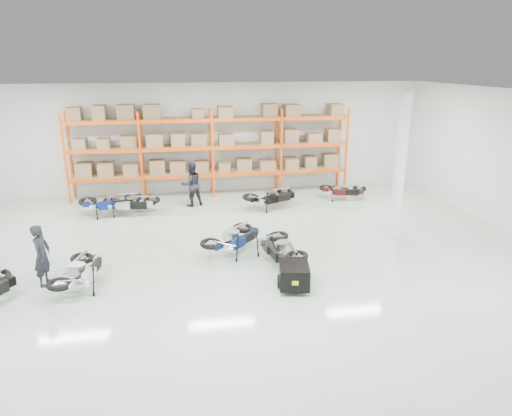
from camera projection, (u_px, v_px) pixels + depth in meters
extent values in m
plane|color=#AFC3B0|center=(231.00, 255.00, 13.09)|extent=(18.00, 18.00, 0.00)
plane|color=white|center=(228.00, 94.00, 11.70)|extent=(18.00, 18.00, 0.00)
plane|color=silver|center=(210.00, 138.00, 18.96)|extent=(18.00, 0.00, 18.00)
plane|color=silver|center=(293.00, 313.00, 5.83)|extent=(18.00, 0.00, 18.00)
cube|color=#FF520D|center=(65.00, 160.00, 17.28)|extent=(0.08, 0.08, 3.50)
cube|color=#FF520D|center=(70.00, 155.00, 18.12)|extent=(0.08, 0.08, 3.50)
cube|color=#FF520D|center=(141.00, 157.00, 17.73)|extent=(0.08, 0.08, 3.50)
cube|color=#FF520D|center=(142.00, 153.00, 18.57)|extent=(0.08, 0.08, 3.50)
cube|color=#FF520D|center=(213.00, 155.00, 18.18)|extent=(0.08, 0.08, 3.50)
cube|color=#FF520D|center=(211.00, 151.00, 19.02)|extent=(0.08, 0.08, 3.50)
cube|color=#FF520D|center=(281.00, 153.00, 18.63)|extent=(0.08, 0.08, 3.50)
cube|color=#FF520D|center=(277.00, 149.00, 19.47)|extent=(0.08, 0.08, 3.50)
cube|color=#FF520D|center=(346.00, 150.00, 19.08)|extent=(0.08, 0.08, 3.50)
cube|color=#FF520D|center=(339.00, 147.00, 19.92)|extent=(0.08, 0.08, 3.50)
cube|color=#FF520D|center=(106.00, 180.00, 17.76)|extent=(2.70, 0.08, 0.12)
cube|color=#FF520D|center=(109.00, 175.00, 18.61)|extent=(2.70, 0.08, 0.12)
cube|color=#92744B|center=(107.00, 175.00, 18.16)|extent=(2.68, 0.88, 0.02)
cube|color=#92744B|center=(107.00, 170.00, 18.09)|extent=(2.40, 0.70, 0.44)
cube|color=#FF520D|center=(178.00, 177.00, 18.21)|extent=(2.70, 0.08, 0.12)
cube|color=#FF520D|center=(178.00, 172.00, 19.06)|extent=(2.70, 0.08, 0.12)
cube|color=#92744B|center=(178.00, 173.00, 18.61)|extent=(2.68, 0.88, 0.02)
cube|color=#92744B|center=(178.00, 167.00, 18.54)|extent=(2.40, 0.70, 0.44)
cube|color=#FF520D|center=(248.00, 174.00, 18.66)|extent=(2.70, 0.08, 0.12)
cube|color=#FF520D|center=(244.00, 169.00, 19.51)|extent=(2.70, 0.08, 0.12)
cube|color=#92744B|center=(246.00, 170.00, 19.06)|extent=(2.68, 0.88, 0.02)
cube|color=#92744B|center=(246.00, 165.00, 18.99)|extent=(2.40, 0.70, 0.44)
cube|color=#FF520D|center=(313.00, 171.00, 19.11)|extent=(2.70, 0.08, 0.12)
cube|color=#FF520D|center=(308.00, 167.00, 19.96)|extent=(2.70, 0.08, 0.12)
cube|color=#92744B|center=(310.00, 168.00, 19.51)|extent=(2.68, 0.88, 0.02)
cube|color=#92744B|center=(311.00, 162.00, 19.44)|extent=(2.40, 0.70, 0.44)
cube|color=#FF520D|center=(103.00, 152.00, 17.43)|extent=(2.70, 0.08, 0.12)
cube|color=#FF520D|center=(106.00, 148.00, 18.27)|extent=(2.70, 0.08, 0.12)
cube|color=#92744B|center=(104.00, 148.00, 17.83)|extent=(2.68, 0.88, 0.02)
cube|color=#92744B|center=(104.00, 142.00, 17.76)|extent=(2.40, 0.70, 0.44)
cube|color=#FF520D|center=(177.00, 150.00, 17.88)|extent=(2.70, 0.08, 0.12)
cube|color=#FF520D|center=(177.00, 146.00, 18.72)|extent=(2.70, 0.08, 0.12)
cube|color=#92744B|center=(177.00, 146.00, 18.28)|extent=(2.68, 0.88, 0.02)
cube|color=#92744B|center=(176.00, 140.00, 18.21)|extent=(2.40, 0.70, 0.44)
cube|color=#FF520D|center=(247.00, 148.00, 18.33)|extent=(2.70, 0.08, 0.12)
cube|color=#FF520D|center=(244.00, 144.00, 19.17)|extent=(2.70, 0.08, 0.12)
cube|color=#92744B|center=(246.00, 144.00, 18.73)|extent=(2.68, 0.88, 0.02)
cube|color=#92744B|center=(246.00, 138.00, 18.66)|extent=(2.40, 0.70, 0.44)
cube|color=#FF520D|center=(314.00, 145.00, 18.78)|extent=(2.70, 0.08, 0.12)
cube|color=#FF520D|center=(308.00, 142.00, 19.62)|extent=(2.70, 0.08, 0.12)
cube|color=#92744B|center=(311.00, 142.00, 19.18)|extent=(2.68, 0.88, 0.02)
cube|color=#92744B|center=(312.00, 136.00, 19.10)|extent=(2.40, 0.70, 0.44)
cube|color=#FF520D|center=(100.00, 123.00, 17.09)|extent=(2.70, 0.08, 0.12)
cube|color=#FF520D|center=(103.00, 120.00, 17.93)|extent=(2.70, 0.08, 0.12)
cube|color=#92744B|center=(101.00, 120.00, 17.49)|extent=(2.68, 0.88, 0.02)
cube|color=#92744B|center=(101.00, 114.00, 17.42)|extent=(2.40, 0.70, 0.44)
cube|color=#FF520D|center=(175.00, 121.00, 17.54)|extent=(2.70, 0.08, 0.12)
cube|color=#FF520D|center=(175.00, 119.00, 18.38)|extent=(2.70, 0.08, 0.12)
cube|color=#92744B|center=(175.00, 118.00, 17.94)|extent=(2.68, 0.88, 0.02)
cube|color=#92744B|center=(175.00, 112.00, 17.87)|extent=(2.40, 0.70, 0.44)
cube|color=#FF520D|center=(247.00, 120.00, 17.99)|extent=(2.70, 0.08, 0.12)
cube|color=#FF520D|center=(244.00, 117.00, 18.83)|extent=(2.70, 0.08, 0.12)
cube|color=#92744B|center=(246.00, 117.00, 18.39)|extent=(2.68, 0.88, 0.02)
cube|color=#92744B|center=(245.00, 111.00, 18.32)|extent=(2.40, 0.70, 0.44)
cube|color=#FF520D|center=(316.00, 118.00, 18.44)|extent=(2.70, 0.08, 0.12)
cube|color=#FF520D|center=(309.00, 116.00, 19.28)|extent=(2.70, 0.08, 0.12)
cube|color=#92744B|center=(312.00, 115.00, 18.84)|extent=(2.68, 0.88, 0.02)
cube|color=#92744B|center=(313.00, 110.00, 18.77)|extent=(2.40, 0.70, 0.44)
cube|color=white|center=(400.00, 168.00, 13.70)|extent=(0.25, 0.25, 4.50)
cube|color=black|center=(294.00, 274.00, 11.07)|extent=(0.86, 1.01, 0.52)
cube|color=yellow|center=(299.00, 283.00, 10.64)|extent=(0.15, 0.05, 0.10)
torus|color=black|center=(279.00, 283.00, 11.07)|extent=(0.08, 0.36, 0.36)
torus|color=black|center=(308.00, 280.00, 11.18)|extent=(0.08, 0.36, 0.36)
cylinder|color=black|center=(288.00, 262.00, 11.63)|extent=(0.19, 0.85, 0.04)
imported|color=black|center=(42.00, 255.00, 11.16)|extent=(0.46, 0.63, 1.57)
imported|color=black|center=(192.00, 184.00, 17.34)|extent=(0.98, 0.87, 1.69)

